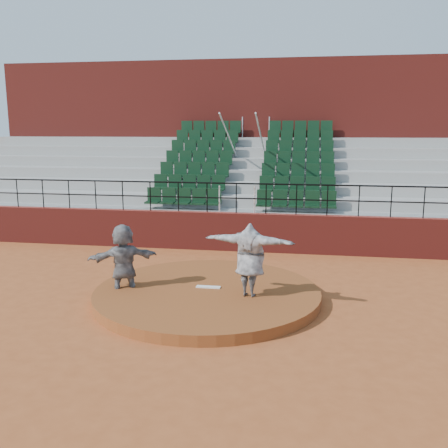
{
  "coord_description": "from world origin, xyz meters",
  "views": [
    {
      "loc": [
        2.32,
        -11.41,
        4.14
      ],
      "look_at": [
        0.0,
        2.5,
        1.4
      ],
      "focal_mm": 40.0,
      "sensor_mm": 36.0,
      "label": 1
    }
  ],
  "objects": [
    {
      "name": "press_box_facade",
      "position": [
        0.0,
        12.6,
        3.55
      ],
      "size": [
        24.0,
        3.0,
        7.1
      ],
      "primitive_type": "cube",
      "color": "maroon",
      "rests_on": "ground"
    },
    {
      "name": "ground",
      "position": [
        0.0,
        0.0,
        0.0
      ],
      "size": [
        90.0,
        90.0,
        0.0
      ],
      "primitive_type": "plane",
      "color": "#A44F25",
      "rests_on": "ground"
    },
    {
      "name": "pitcher",
      "position": [
        1.07,
        -0.27,
        1.12
      ],
      "size": [
        2.21,
        0.96,
        1.74
      ],
      "primitive_type": "imported",
      "rotation": [
        0.0,
        0.0,
        2.96
      ],
      "color": "black",
      "rests_on": "pitchers_mound"
    },
    {
      "name": "boundary_wall",
      "position": [
        0.0,
        5.0,
        0.65
      ],
      "size": [
        24.0,
        0.3,
        1.3
      ],
      "primitive_type": "cube",
      "color": "maroon",
      "rests_on": "ground"
    },
    {
      "name": "pitchers_mound",
      "position": [
        0.0,
        0.0,
        0.12
      ],
      "size": [
        5.5,
        5.5,
        0.25
      ],
      "primitive_type": "cylinder",
      "color": "brown",
      "rests_on": "ground"
    },
    {
      "name": "pitching_rubber",
      "position": [
        0.0,
        0.15,
        0.27
      ],
      "size": [
        0.6,
        0.15,
        0.03
      ],
      "primitive_type": "cube",
      "color": "white",
      "rests_on": "pitchers_mound"
    },
    {
      "name": "wall_railing",
      "position": [
        0.0,
        5.0,
        2.03
      ],
      "size": [
        24.04,
        0.05,
        1.03
      ],
      "color": "black",
      "rests_on": "boundary_wall"
    },
    {
      "name": "fielder",
      "position": [
        -2.06,
        -0.14,
        0.92
      ],
      "size": [
        1.77,
        1.29,
        1.85
      ],
      "primitive_type": "imported",
      "rotation": [
        0.0,
        0.0,
        3.63
      ],
      "color": "black",
      "rests_on": "ground"
    },
    {
      "name": "seating_deck",
      "position": [
        0.0,
        8.65,
        1.43
      ],
      "size": [
        24.0,
        5.97,
        4.63
      ],
      "color": "gray",
      "rests_on": "ground"
    }
  ]
}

